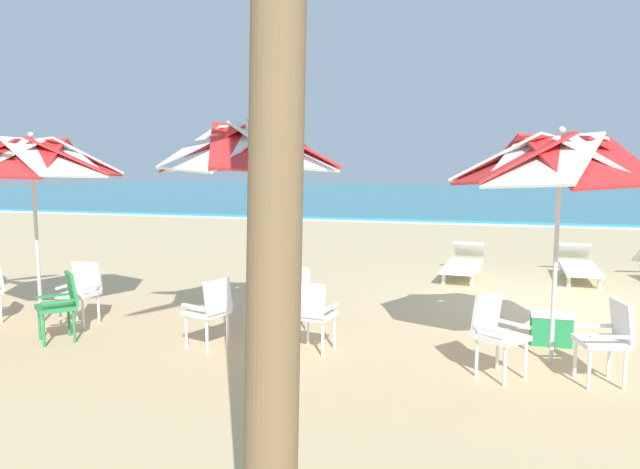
{
  "coord_description": "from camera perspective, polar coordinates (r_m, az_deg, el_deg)",
  "views": [
    {
      "loc": [
        -1.18,
        -9.82,
        2.26
      ],
      "look_at": [
        -3.96,
        0.15,
        1.0
      ],
      "focal_mm": 33.63,
      "sensor_mm": 36.0,
      "label": 1
    }
  ],
  "objects": [
    {
      "name": "beach_umbrella_1",
      "position": [
        7.43,
        -6.66,
        7.99
      ],
      "size": [
        2.31,
        2.31,
        2.81
      ],
      "color": "silver",
      "rests_on": "ground"
    },
    {
      "name": "plastic_chair_1",
      "position": [
        6.84,
        25.7,
        -8.72
      ],
      "size": [
        0.56,
        0.53,
        0.87
      ],
      "color": "white",
      "rests_on": "ground"
    },
    {
      "name": "plastic_chair_2",
      "position": [
        8.05,
        -2.77,
        -5.72
      ],
      "size": [
        0.57,
        0.59,
        0.87
      ],
      "color": "white",
      "rests_on": "ground"
    },
    {
      "name": "plastic_chair_6",
      "position": [
        9.0,
        -21.72,
        -4.86
      ],
      "size": [
        0.45,
        0.48,
        0.87
      ],
      "color": "white",
      "rests_on": "ground"
    },
    {
      "name": "plastic_chair_4",
      "position": [
        7.15,
        -0.7,
        -7.35
      ],
      "size": [
        0.5,
        0.52,
        0.87
      ],
      "color": "white",
      "rests_on": "ground"
    },
    {
      "name": "sea",
      "position": [
        40.69,
        17.24,
        3.53
      ],
      "size": [
        80.0,
        36.0,
        0.1
      ],
      "primitive_type": "cube",
      "color": "teal",
      "rests_on": "ground"
    },
    {
      "name": "ground_plane",
      "position": [
        10.14,
        21.96,
        -6.45
      ],
      "size": [
        80.0,
        80.0,
        0.0
      ],
      "primitive_type": "plane",
      "color": "#D3B784"
    },
    {
      "name": "plastic_chair_3",
      "position": [
        7.42,
        -10.39,
        -6.92
      ],
      "size": [
        0.58,
        0.56,
        0.87
      ],
      "color": "white",
      "rests_on": "ground"
    },
    {
      "name": "beach_umbrella_2",
      "position": [
        9.12,
        -25.71,
        6.46
      ],
      "size": [
        2.42,
        2.42,
        2.67
      ],
      "color": "silver",
      "rests_on": "ground"
    },
    {
      "name": "surf_foam",
      "position": [
        22.45,
        18.5,
        0.83
      ],
      "size": [
        80.0,
        0.7,
        0.01
      ],
      "primitive_type": "cube",
      "color": "white",
      "rests_on": "ground"
    },
    {
      "name": "sun_lounger_2",
      "position": [
        12.11,
        13.52,
        -2.65
      ],
      "size": [
        0.81,
        2.19,
        0.62
      ],
      "color": "white",
      "rests_on": "ground"
    },
    {
      "name": "cooler_box",
      "position": [
        8.08,
        21.13,
        -8.3
      ],
      "size": [
        0.5,
        0.34,
        0.4
      ],
      "color": "#238C4C",
      "rests_on": "ground"
    },
    {
      "name": "beach_umbrella_0",
      "position": [
        7.04,
        21.9,
        6.4
      ],
      "size": [
        2.38,
        2.38,
        2.64
      ],
      "color": "silver",
      "rests_on": "ground"
    },
    {
      "name": "plastic_chair_7",
      "position": [
        8.29,
        -23.39,
        -5.93
      ],
      "size": [
        0.63,
        0.63,
        0.87
      ],
      "color": "#2D8C4C",
      "rests_on": "ground"
    },
    {
      "name": "sun_lounger_1",
      "position": [
        12.6,
        23.38,
        -2.66
      ],
      "size": [
        0.66,
        2.15,
        0.62
      ],
      "color": "white",
      "rests_on": "ground"
    },
    {
      "name": "plastic_chair_0",
      "position": [
        6.65,
        16.44,
        -8.74
      ],
      "size": [
        0.63,
        0.63,
        0.87
      ],
      "color": "white",
      "rests_on": "ground"
    }
  ]
}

